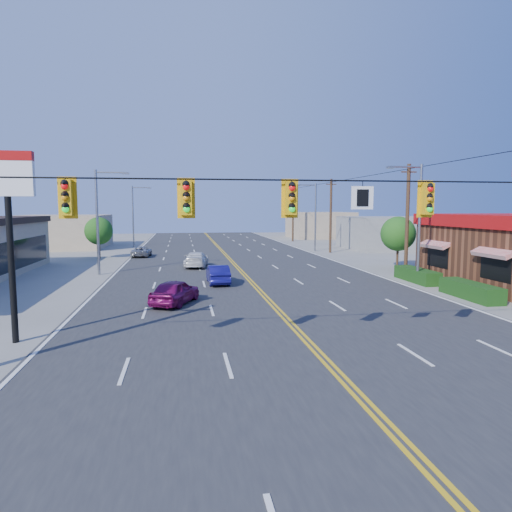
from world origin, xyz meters
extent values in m
plane|color=gray|center=(0.00, 0.00, 0.00)|extent=(160.00, 160.00, 0.00)
cube|color=#2D2D30|center=(0.00, 20.00, 0.03)|extent=(20.00, 120.00, 0.06)
cylinder|color=black|center=(0.00, 0.00, 6.00)|extent=(24.00, 0.05, 0.05)
cube|color=white|center=(1.20, 0.00, 5.45)|extent=(0.75, 0.04, 0.75)
cube|color=#D89E0C|center=(-8.00, 0.00, 5.42)|extent=(0.55, 0.34, 1.25)
cube|color=#D89E0C|center=(-4.50, 0.00, 5.42)|extent=(0.55, 0.34, 1.25)
cube|color=#D89E0C|center=(-1.20, 0.00, 5.42)|extent=(0.55, 0.34, 1.25)
cube|color=#D89E0C|center=(3.50, 0.00, 5.42)|extent=(0.55, 0.34, 1.25)
cube|color=#194214|center=(11.50, 12.00, 0.45)|extent=(1.20, 9.00, 0.90)
cylinder|color=black|center=(-11.00, 4.00, 3.00)|extent=(0.24, 0.24, 6.00)
cube|color=white|center=(-11.00, 4.00, 6.20)|extent=(1.90, 0.30, 1.30)
cylinder|color=gray|center=(11.00, 14.00, 4.00)|extent=(0.20, 0.20, 8.00)
cylinder|color=gray|center=(9.90, 14.00, 7.80)|extent=(2.20, 0.12, 0.12)
cube|color=gray|center=(8.80, 14.00, 7.75)|extent=(0.50, 0.25, 0.15)
cylinder|color=gray|center=(11.00, 38.00, 4.00)|extent=(0.20, 0.20, 8.00)
cylinder|color=gray|center=(9.90, 38.00, 7.80)|extent=(2.20, 0.12, 0.12)
cube|color=gray|center=(8.80, 38.00, 7.75)|extent=(0.50, 0.25, 0.15)
cylinder|color=gray|center=(-11.00, 22.00, 4.00)|extent=(0.20, 0.20, 8.00)
cylinder|color=gray|center=(-9.90, 22.00, 7.80)|extent=(2.20, 0.12, 0.12)
cube|color=gray|center=(-8.80, 22.00, 7.75)|extent=(0.50, 0.25, 0.15)
cylinder|color=gray|center=(-11.00, 48.00, 4.00)|extent=(0.20, 0.20, 8.00)
cylinder|color=gray|center=(-9.90, 48.00, 7.80)|extent=(2.20, 0.12, 0.12)
cube|color=gray|center=(-8.80, 48.00, 7.75)|extent=(0.50, 0.25, 0.15)
cylinder|color=#47301E|center=(12.20, 18.00, 4.20)|extent=(0.28, 0.28, 8.40)
cylinder|color=#47301E|center=(12.20, 36.00, 4.20)|extent=(0.28, 0.28, 8.40)
cylinder|color=#47301E|center=(12.20, 54.00, 4.20)|extent=(0.28, 0.28, 8.40)
cylinder|color=#47301E|center=(13.50, 22.00, 1.05)|extent=(0.20, 0.20, 2.10)
sphere|color=#235B19|center=(13.50, 22.00, 2.94)|extent=(2.94, 2.94, 2.94)
cylinder|color=#47301E|center=(-13.00, 34.00, 1.00)|extent=(0.20, 0.20, 2.00)
sphere|color=#235B19|center=(-13.00, 34.00, 2.80)|extent=(2.80, 2.80, 2.80)
cube|color=gray|center=(22.00, 40.00, 2.00)|extent=(12.00, 10.00, 4.00)
cube|color=tan|center=(-20.00, 48.00, 2.10)|extent=(11.00, 12.00, 4.20)
cube|color=tan|center=(19.00, 62.00, 2.20)|extent=(10.00, 10.00, 4.40)
imported|color=#770D4D|center=(-5.06, 9.87, 0.66)|extent=(2.92, 4.18, 1.32)
imported|color=navy|center=(-2.30, 16.10, 0.63)|extent=(1.42, 3.85, 1.26)
imported|color=silver|center=(-3.46, 25.06, 0.65)|extent=(2.40, 4.68, 1.30)
imported|color=#929397|center=(-8.85, 34.39, 0.53)|extent=(2.00, 3.94, 1.07)
camera|label=1|loc=(-4.65, -14.26, 5.12)|focal=32.00mm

